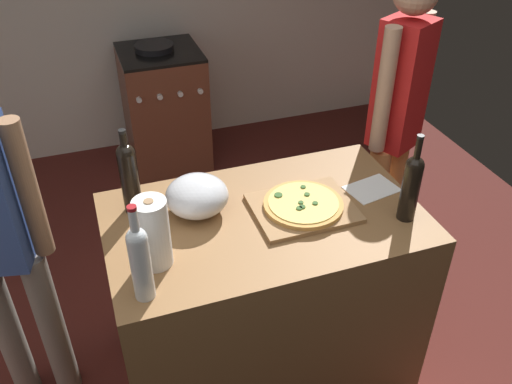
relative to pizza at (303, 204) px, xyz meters
The scene contains 12 objects.
ground_plane 1.34m from the pizza, 108.03° to the left, with size 4.70×3.63×0.02m, color #511E19.
counter 0.51m from the pizza, behind, with size 1.25×0.76×0.91m, color olive.
cutting_board 0.02m from the pizza, 52.82° to the right, with size 0.40×0.32×0.02m, color #9E7247.
pizza is the anchor object (origin of this frame).
mixing_bowl 0.42m from the pizza, 162.18° to the left, with size 0.25×0.25×0.15m.
paper_towel_roll 0.63m from the pizza, 169.57° to the right, with size 0.12×0.12×0.27m.
wine_bottle_amber 0.74m from the pizza, 158.93° to the right, with size 0.07×0.07×0.37m.
wine_bottle_green 0.42m from the pizza, 25.88° to the right, with size 0.07×0.07×0.37m.
wine_bottle_dark 0.69m from the pizza, 160.32° to the left, with size 0.07×0.07×0.36m.
recipe_sheet 0.34m from the pizza, ahead, with size 0.21×0.15×0.00m, color white.
stove 2.13m from the pizza, 95.32° to the left, with size 0.56×0.58×0.91m.
person_in_red 0.83m from the pizza, 33.61° to the left, with size 0.34×0.27×1.70m.
Camera 1 is at (-0.46, -0.99, 2.24)m, focal length 38.47 mm.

